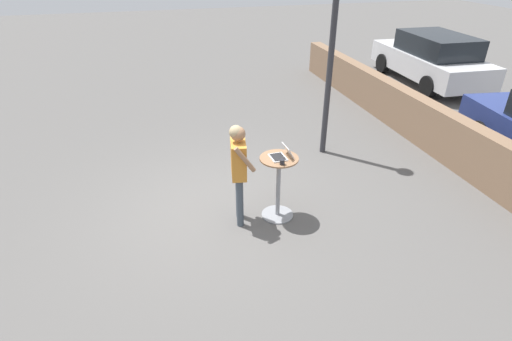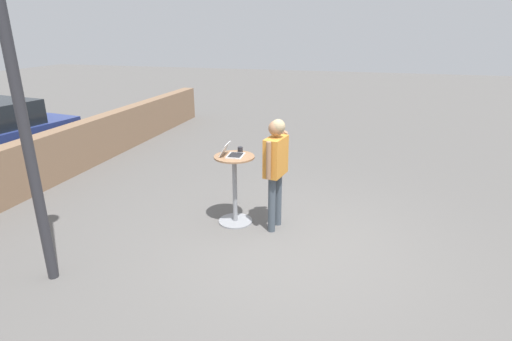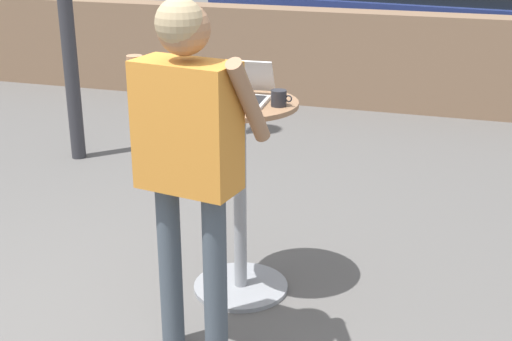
# 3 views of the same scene
# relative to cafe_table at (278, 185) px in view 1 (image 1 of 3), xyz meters

# --- Properties ---
(ground_plane) EXTENTS (50.00, 50.00, 0.00)m
(ground_plane) POSITION_rel_cafe_table_xyz_m (-0.50, -0.95, -0.60)
(ground_plane) COLOR #5B5956
(pavement_kerb) EXTENTS (15.39, 0.35, 1.00)m
(pavement_kerb) POSITION_rel_cafe_table_xyz_m (-0.50, 4.03, -0.10)
(pavement_kerb) COLOR #84664C
(pavement_kerb) RESTS_ON ground_plane
(cafe_table) EXTENTS (0.61, 0.61, 1.09)m
(cafe_table) POSITION_rel_cafe_table_xyz_m (0.00, 0.00, 0.00)
(cafe_table) COLOR gray
(cafe_table) RESTS_ON ground_plane
(laptop) EXTENTS (0.31, 0.35, 0.19)m
(laptop) POSITION_rel_cafe_table_xyz_m (-0.00, 0.03, 0.53)
(laptop) COLOR silver
(laptop) RESTS_ON cafe_table
(coffee_mug) EXTENTS (0.11, 0.08, 0.08)m
(coffee_mug) POSITION_rel_cafe_table_xyz_m (0.22, -0.03, 0.53)
(coffee_mug) COLOR #232328
(coffee_mug) RESTS_ON cafe_table
(standing_person) EXTENTS (0.62, 0.35, 1.70)m
(standing_person) POSITION_rel_cafe_table_xyz_m (-0.02, -0.64, 0.48)
(standing_person) COLOR #424C56
(standing_person) RESTS_ON ground_plane
(parked_car_further_down) EXTENTS (4.52, 2.09, 1.57)m
(parked_car_further_down) POSITION_rel_cafe_table_xyz_m (-5.80, 7.05, 0.20)
(parked_car_further_down) COLOR silver
(parked_car_further_down) RESTS_ON ground_plane
(street_lamp) EXTENTS (0.32, 0.32, 4.56)m
(street_lamp) POSITION_rel_cafe_table_xyz_m (-2.02, 1.69, 2.32)
(street_lamp) COLOR #2D2D33
(street_lamp) RESTS_ON ground_plane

